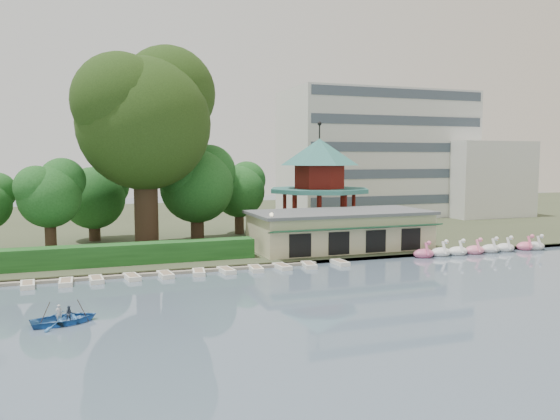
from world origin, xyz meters
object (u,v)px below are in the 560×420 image
pavilion (319,177)px  dock (124,275)px  boathouse (340,229)px  big_tree (146,113)px  rowboat_with_passengers (64,315)px

pavilion → dock: bearing=-148.3°
boathouse → big_tree: bearing=161.6°
dock → boathouse: size_ratio=1.83×
boathouse → rowboat_with_passengers: 31.24m
rowboat_with_passengers → big_tree: bearing=72.6°
big_tree → rowboat_with_passengers: big_tree is taller
dock → pavilion: bearing=31.7°
pavilion → rowboat_with_passengers: (-28.12, -27.06, -6.95)m
dock → boathouse: 22.62m
big_tree → rowboat_with_passengers: size_ratio=3.61×
boathouse → pavilion: size_ratio=1.38×
dock → rowboat_with_passengers: rowboat_with_passengers is taller
dock → rowboat_with_passengers: bearing=-108.6°
pavilion → rowboat_with_passengers: 39.64m
pavilion → rowboat_with_passengers: pavilion is taller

